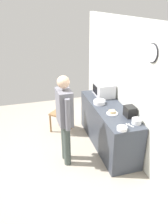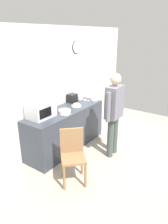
{
  "view_description": "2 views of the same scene",
  "coord_description": "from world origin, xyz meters",
  "px_view_note": "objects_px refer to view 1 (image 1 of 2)",
  "views": [
    {
      "loc": [
        3.66,
        -0.43,
        2.86
      ],
      "look_at": [
        -0.11,
        0.65,
        0.93
      ],
      "focal_mm": 36.42,
      "sensor_mm": 36.0,
      "label": 1
    },
    {
      "loc": [
        -3.47,
        -1.54,
        2.43
      ],
      "look_at": [
        -0.17,
        0.79,
        0.92
      ],
      "focal_mm": 33.63,
      "sensor_mm": 36.0,
      "label": 2
    }
  ],
  "objects_px": {
    "wooden_chair": "(63,112)",
    "salad_bowl": "(137,121)",
    "toaster": "(130,112)",
    "sandwich_plate": "(112,113)",
    "person_standing": "(65,115)",
    "spoon_utensil": "(130,125)",
    "cereal_bowl": "(122,128)",
    "microwave": "(104,89)",
    "mixing_bowl": "(99,102)",
    "fork_utensil": "(126,125)"
  },
  "relations": [
    {
      "from": "microwave",
      "to": "wooden_chair",
      "type": "bearing_deg",
      "value": -101.83
    },
    {
      "from": "wooden_chair",
      "to": "sandwich_plate",
      "type": "bearing_deg",
      "value": 34.13
    },
    {
      "from": "spoon_utensil",
      "to": "microwave",
      "type": "bearing_deg",
      "value": 178.13
    },
    {
      "from": "microwave",
      "to": "salad_bowl",
      "type": "xyz_separation_m",
      "value": [
        1.4,
        0.1,
        -0.1
      ]
    },
    {
      "from": "toaster",
      "to": "spoon_utensil",
      "type": "xyz_separation_m",
      "value": [
        0.32,
        -0.15,
        -0.1
      ]
    },
    {
      "from": "toaster",
      "to": "spoon_utensil",
      "type": "distance_m",
      "value": 0.37
    },
    {
      "from": "sandwich_plate",
      "to": "spoon_utensil",
      "type": "xyz_separation_m",
      "value": [
        0.51,
        0.12,
        -0.02
      ]
    },
    {
      "from": "spoon_utensil",
      "to": "person_standing",
      "type": "xyz_separation_m",
      "value": [
        -0.5,
        -1.05,
        0.11
      ]
    },
    {
      "from": "sandwich_plate",
      "to": "salad_bowl",
      "type": "xyz_separation_m",
      "value": [
        0.48,
        0.26,
        0.03
      ]
    },
    {
      "from": "mixing_bowl",
      "to": "toaster",
      "type": "height_order",
      "value": "toaster"
    },
    {
      "from": "salad_bowl",
      "to": "mixing_bowl",
      "type": "xyz_separation_m",
      "value": [
        -0.98,
        -0.34,
        -0.01
      ]
    },
    {
      "from": "sandwich_plate",
      "to": "fork_utensil",
      "type": "xyz_separation_m",
      "value": [
        0.49,
        0.06,
        -0.02
      ]
    },
    {
      "from": "sandwich_plate",
      "to": "fork_utensil",
      "type": "bearing_deg",
      "value": 6.81
    },
    {
      "from": "toaster",
      "to": "sandwich_plate",
      "type": "bearing_deg",
      "value": -125.21
    },
    {
      "from": "sandwich_plate",
      "to": "cereal_bowl",
      "type": "xyz_separation_m",
      "value": [
        0.61,
        -0.08,
        0.01
      ]
    },
    {
      "from": "microwave",
      "to": "toaster",
      "type": "distance_m",
      "value": 1.12
    },
    {
      "from": "sandwich_plate",
      "to": "person_standing",
      "type": "height_order",
      "value": "person_standing"
    },
    {
      "from": "sandwich_plate",
      "to": "mixing_bowl",
      "type": "relative_size",
      "value": 0.89
    },
    {
      "from": "person_standing",
      "to": "toaster",
      "type": "bearing_deg",
      "value": 81.65
    },
    {
      "from": "person_standing",
      "to": "wooden_chair",
      "type": "distance_m",
      "value": 1.24
    },
    {
      "from": "sandwich_plate",
      "to": "toaster",
      "type": "relative_size",
      "value": 1.01
    },
    {
      "from": "salad_bowl",
      "to": "person_standing",
      "type": "bearing_deg",
      "value": -111.27
    },
    {
      "from": "salad_bowl",
      "to": "wooden_chair",
      "type": "bearing_deg",
      "value": -147.42
    },
    {
      "from": "salad_bowl",
      "to": "person_standing",
      "type": "xyz_separation_m",
      "value": [
        -0.46,
        -1.19,
        0.06
      ]
    },
    {
      "from": "salad_bowl",
      "to": "mixing_bowl",
      "type": "height_order",
      "value": "salad_bowl"
    },
    {
      "from": "cereal_bowl",
      "to": "mixing_bowl",
      "type": "relative_size",
      "value": 0.71
    },
    {
      "from": "sandwich_plate",
      "to": "cereal_bowl",
      "type": "bearing_deg",
      "value": -7.15
    },
    {
      "from": "toaster",
      "to": "fork_utensil",
      "type": "bearing_deg",
      "value": -35.3
    },
    {
      "from": "microwave",
      "to": "spoon_utensil",
      "type": "relative_size",
      "value": 2.94
    },
    {
      "from": "sandwich_plate",
      "to": "wooden_chair",
      "type": "relative_size",
      "value": 0.24
    },
    {
      "from": "wooden_chair",
      "to": "cereal_bowl",
      "type": "bearing_deg",
      "value": 21.41
    },
    {
      "from": "sandwich_plate",
      "to": "wooden_chair",
      "type": "xyz_separation_m",
      "value": [
        -1.11,
        -0.75,
        -0.41
      ]
    },
    {
      "from": "sandwich_plate",
      "to": "salad_bowl",
      "type": "relative_size",
      "value": 1.29
    },
    {
      "from": "cereal_bowl",
      "to": "toaster",
      "type": "bearing_deg",
      "value": 140.71
    },
    {
      "from": "spoon_utensil",
      "to": "person_standing",
      "type": "distance_m",
      "value": 1.16
    },
    {
      "from": "toaster",
      "to": "salad_bowl",
      "type": "bearing_deg",
      "value": -1.57
    },
    {
      "from": "spoon_utensil",
      "to": "person_standing",
      "type": "bearing_deg",
      "value": -115.33
    },
    {
      "from": "salad_bowl",
      "to": "spoon_utensil",
      "type": "relative_size",
      "value": 1.01
    },
    {
      "from": "microwave",
      "to": "mixing_bowl",
      "type": "height_order",
      "value": "microwave"
    },
    {
      "from": "wooden_chair",
      "to": "salad_bowl",
      "type": "bearing_deg",
      "value": 32.58
    },
    {
      "from": "toaster",
      "to": "person_standing",
      "type": "height_order",
      "value": "person_standing"
    },
    {
      "from": "sandwich_plate",
      "to": "cereal_bowl",
      "type": "height_order",
      "value": "sandwich_plate"
    },
    {
      "from": "cereal_bowl",
      "to": "spoon_utensil",
      "type": "distance_m",
      "value": 0.22
    },
    {
      "from": "microwave",
      "to": "salad_bowl",
      "type": "bearing_deg",
      "value": 3.9
    },
    {
      "from": "salad_bowl",
      "to": "wooden_chair",
      "type": "xyz_separation_m",
      "value": [
        -1.59,
        -1.02,
        -0.43
      ]
    },
    {
      "from": "fork_utensil",
      "to": "cereal_bowl",
      "type": "bearing_deg",
      "value": -47.22
    },
    {
      "from": "fork_utensil",
      "to": "spoon_utensil",
      "type": "relative_size",
      "value": 1.0
    },
    {
      "from": "salad_bowl",
      "to": "mixing_bowl",
      "type": "relative_size",
      "value": 0.69
    },
    {
      "from": "cereal_bowl",
      "to": "person_standing",
      "type": "relative_size",
      "value": 0.1
    },
    {
      "from": "salad_bowl",
      "to": "person_standing",
      "type": "distance_m",
      "value": 1.28
    }
  ]
}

